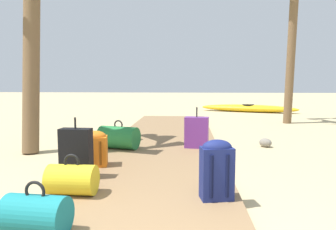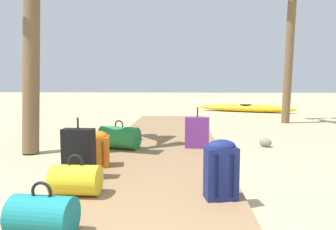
% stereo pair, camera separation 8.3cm
% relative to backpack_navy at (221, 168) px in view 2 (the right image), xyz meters
% --- Properties ---
extents(ground_plane, '(60.00, 60.00, 0.00)m').
position_rel_backpack_navy_xyz_m(ground_plane, '(-0.75, 1.93, -0.39)').
color(ground_plane, tan).
extents(boardwalk, '(2.00, 9.06, 0.08)m').
position_rel_backpack_navy_xyz_m(boardwalk, '(-0.75, 2.84, -0.35)').
color(boardwalk, olive).
rests_on(boardwalk, ground).
extents(backpack_navy, '(0.34, 0.25, 0.59)m').
position_rel_backpack_navy_xyz_m(backpack_navy, '(0.00, 0.00, 0.00)').
color(backpack_navy, navy).
rests_on(backpack_navy, boardwalk).
extents(backpack_orange, '(0.36, 0.32, 0.48)m').
position_rel_backpack_navy_xyz_m(backpack_orange, '(-1.54, 1.12, -0.06)').
color(backpack_orange, orange).
rests_on(backpack_orange, boardwalk).
extents(duffel_bag_green, '(0.74, 0.54, 0.49)m').
position_rel_backpack_navy_xyz_m(duffel_bag_green, '(-1.47, 2.24, -0.12)').
color(duffel_bag_green, '#237538').
rests_on(duffel_bag_green, boardwalk).
extents(suitcase_purple, '(0.43, 0.27, 0.71)m').
position_rel_backpack_navy_xyz_m(suitcase_purple, '(-0.13, 2.39, -0.04)').
color(suitcase_purple, '#6B2D84').
rests_on(suitcase_purple, boardwalk).
extents(duffel_bag_yellow, '(0.49, 0.32, 0.42)m').
position_rel_backpack_navy_xyz_m(duffel_bag_yellow, '(-1.45, 0.03, -0.15)').
color(duffel_bag_yellow, gold).
rests_on(duffel_bag_yellow, boardwalk).
extents(duffel_bag_teal, '(0.49, 0.35, 0.41)m').
position_rel_backpack_navy_xyz_m(duffel_bag_teal, '(-1.41, -0.81, -0.15)').
color(duffel_bag_teal, '#197A7F').
rests_on(duffel_bag_teal, boardwalk).
extents(suitcase_black, '(0.37, 0.18, 0.73)m').
position_rel_backpack_navy_xyz_m(suitcase_black, '(-1.60, 0.57, -0.01)').
color(suitcase_black, black).
rests_on(suitcase_black, boardwalk).
extents(kayak, '(3.85, 1.86, 0.31)m').
position_rel_backpack_navy_xyz_m(kayak, '(2.14, 9.79, -0.24)').
color(kayak, gold).
rests_on(kayak, ground).
extents(rock_left_far, '(0.35, 0.34, 0.20)m').
position_rel_backpack_navy_xyz_m(rock_left_far, '(-2.85, 3.75, -0.29)').
color(rock_left_far, slate).
rests_on(rock_left_far, ground).
extents(rock_right_mid, '(0.30, 0.29, 0.17)m').
position_rel_backpack_navy_xyz_m(rock_right_mid, '(1.17, 2.90, -0.31)').
color(rock_right_mid, gray).
rests_on(rock_right_mid, ground).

